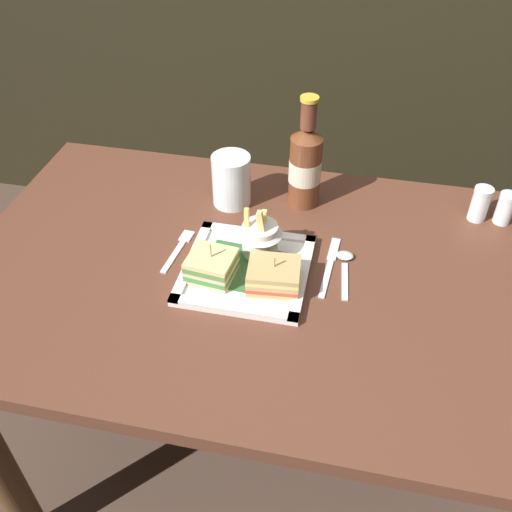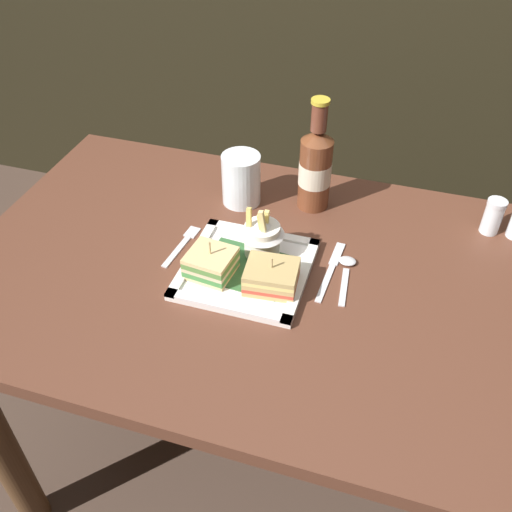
{
  "view_description": "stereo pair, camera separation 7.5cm",
  "coord_description": "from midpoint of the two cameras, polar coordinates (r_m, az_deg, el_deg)",
  "views": [
    {
      "loc": [
        0.15,
        -0.81,
        1.51
      ],
      "look_at": [
        -0.02,
        -0.01,
        0.79
      ],
      "focal_mm": 39.73,
      "sensor_mm": 36.0,
      "label": 1
    },
    {
      "loc": [
        0.23,
        -0.79,
        1.51
      ],
      "look_at": [
        -0.02,
        -0.01,
        0.79
      ],
      "focal_mm": 39.73,
      "sensor_mm": 36.0,
      "label": 2
    }
  ],
  "objects": [
    {
      "name": "ground_plane",
      "position": [
        1.72,
        2.0,
        -20.43
      ],
      "size": [
        6.0,
        6.0,
        0.0
      ],
      "primitive_type": "plane",
      "color": "#4A372C"
    },
    {
      "name": "dining_table",
      "position": [
        1.22,
        2.67,
        -6.54
      ],
      "size": [
        1.22,
        0.77,
        0.75
      ],
      "color": "brown",
      "rests_on": "ground_plane"
    },
    {
      "name": "square_plate",
      "position": [
        1.11,
        0.96,
        -1.39
      ],
      "size": [
        0.24,
        0.24,
        0.02
      ],
      "color": "white",
      "rests_on": "dining_table"
    },
    {
      "name": "sandwich_half_left",
      "position": [
        1.08,
        -2.59,
        -0.79
      ],
      "size": [
        0.09,
        0.09,
        0.08
      ],
      "color": "#DBC086",
      "rests_on": "square_plate"
    },
    {
      "name": "sandwich_half_right",
      "position": [
        1.06,
        3.61,
        -2.14
      ],
      "size": [
        0.1,
        0.09,
        0.07
      ],
      "color": "tan",
      "rests_on": "square_plate"
    },
    {
      "name": "fries_cup",
      "position": [
        1.11,
        2.55,
        2.12
      ],
      "size": [
        0.09,
        0.09,
        0.12
      ],
      "color": "white",
      "rests_on": "square_plate"
    },
    {
      "name": "beer_bottle",
      "position": [
        1.24,
        7.74,
        8.84
      ],
      "size": [
        0.07,
        0.07,
        0.26
      ],
      "color": "brown",
      "rests_on": "dining_table"
    },
    {
      "name": "water_glass",
      "position": [
        1.27,
        0.2,
        7.38
      ],
      "size": [
        0.09,
        0.09,
        0.12
      ],
      "color": "silver",
      "rests_on": "dining_table"
    },
    {
      "name": "fork",
      "position": [
        1.18,
        -5.56,
        1.22
      ],
      "size": [
        0.03,
        0.14,
        0.0
      ],
      "color": "silver",
      "rests_on": "dining_table"
    },
    {
      "name": "knife",
      "position": [
        1.13,
        9.48,
        -1.27
      ],
      "size": [
        0.03,
        0.18,
        0.0
      ],
      "color": "silver",
      "rests_on": "dining_table"
    },
    {
      "name": "spoon",
      "position": [
        1.14,
        10.98,
        -1.23
      ],
      "size": [
        0.03,
        0.14,
        0.01
      ],
      "color": "silver",
      "rests_on": "dining_table"
    },
    {
      "name": "salt_shaker",
      "position": [
        1.3,
        24.24,
        3.45
      ],
      "size": [
        0.04,
        0.04,
        0.08
      ],
      "color": "silver",
      "rests_on": "dining_table"
    }
  ]
}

